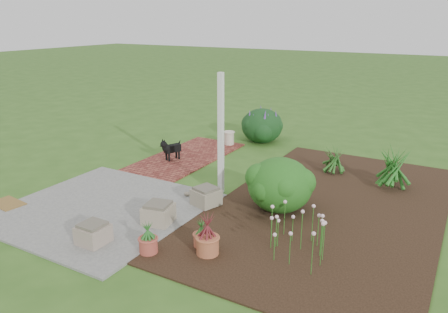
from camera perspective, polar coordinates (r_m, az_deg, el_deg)
The scene contains 19 objects.
ground at distance 9.22m, azimuth -2.33°, elevation -4.61°, with size 80.00×80.00×0.00m, color #325A1C.
concrete_patio at distance 8.71m, azimuth -15.63°, elevation -6.56°, with size 3.50×3.50×0.04m, color #61625F.
brick_path at distance 11.47m, azimuth -4.86°, elevation -0.01°, with size 1.60×3.50×0.04m, color maroon.
garden_bed at distance 8.70m, azimuth 13.66°, elevation -6.44°, with size 4.00×7.00×0.03m, color black.
veranda_post at distance 8.75m, azimuth -0.41°, elevation 2.81°, with size 0.10×0.10×2.50m, color white.
stone_trough_near at distance 7.40m, azimuth -16.70°, elevation -9.70°, with size 0.44×0.44×0.29m, color gray.
stone_trough_mid at distance 7.83m, azimuth -8.56°, elevation -7.44°, with size 0.48×0.48×0.32m, color gray.
stone_trough_far at distance 8.47m, azimuth -2.35°, elevation -5.31°, with size 0.46×0.46×0.30m, color gray.
coir_doormat at distance 9.53m, azimuth -26.44°, elevation -5.49°, with size 0.68×0.44×0.02m, color brown.
black_dog at distance 11.09m, azimuth -6.98°, elevation 1.11°, with size 0.33×0.60×0.53m.
cream_ceramic_urn at distance 12.42m, azimuth 0.68°, elevation 2.42°, with size 0.28×0.28×0.37m, color beige.
evergreen_shrub at distance 8.22m, azimuth 7.34°, elevation -3.51°, with size 1.22×1.22×1.03m, color #0C370D.
agapanthus_clump_back at distance 9.96m, azimuth 21.23°, elevation -0.85°, with size 1.12×1.12×1.01m, color #104418, non-canonical shape.
agapanthus_clump_front at distance 10.48m, azimuth 14.13°, elevation -0.17°, with size 0.78×0.78×0.70m, color #0F3E0E, non-canonical shape.
pink_flower_patch at distance 6.84m, azimuth 9.42°, elevation -9.72°, with size 1.09×1.09×0.70m, color #113D0F, non-canonical shape.
terracotta_pot_bronze at distance 6.83m, azimuth -2.16°, elevation -11.51°, with size 0.35×0.35×0.28m, color #A85A39.
terracotta_pot_small_left at distance 7.06m, azimuth -2.94°, elevation -10.79°, with size 0.25×0.25×0.21m, color #B2563C.
terracotta_pot_small_right at distance 6.97m, azimuth -9.85°, elevation -11.33°, with size 0.29×0.29×0.24m, color #A74638.
purple_flowering_bush at distance 12.82m, azimuth 4.99°, elevation 4.15°, with size 1.19×1.19×1.01m, color black.
Camera 1 is at (4.58, -7.20, 3.50)m, focal length 35.00 mm.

